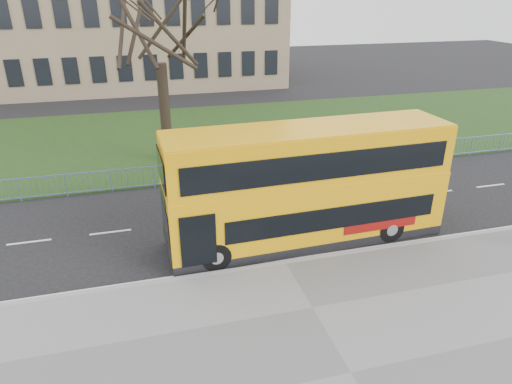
# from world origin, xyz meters

# --- Properties ---
(ground) EXTENTS (120.00, 120.00, 0.00)m
(ground) POSITION_xyz_m (0.00, 0.00, 0.00)
(ground) COLOR black
(ground) RESTS_ON ground
(pavement) EXTENTS (80.00, 10.50, 0.12)m
(pavement) POSITION_xyz_m (0.00, -6.75, 0.06)
(pavement) COLOR slate
(pavement) RESTS_ON ground
(kerb) EXTENTS (80.00, 0.20, 0.14)m
(kerb) POSITION_xyz_m (0.00, -1.55, 0.07)
(kerb) COLOR gray
(kerb) RESTS_ON ground
(grass_verge) EXTENTS (80.00, 15.40, 0.08)m
(grass_verge) POSITION_xyz_m (0.00, 14.30, 0.04)
(grass_verge) COLOR #1A3814
(grass_verge) RESTS_ON ground
(guard_railing) EXTENTS (40.00, 0.12, 1.10)m
(guard_railing) POSITION_xyz_m (0.00, 6.60, 0.55)
(guard_railing) COLOR #6785B8
(guard_railing) RESTS_ON ground
(bare_tree) EXTENTS (8.84, 8.84, 12.63)m
(bare_tree) POSITION_xyz_m (-3.00, 10.00, 6.39)
(bare_tree) COLOR black
(bare_tree) RESTS_ON grass_verge
(civic_building) EXTENTS (30.00, 15.00, 14.00)m
(civic_building) POSITION_xyz_m (-5.00, 35.00, 7.00)
(civic_building) COLOR #8A7458
(civic_building) RESTS_ON ground
(yellow_bus) EXTENTS (10.54, 2.80, 4.39)m
(yellow_bus) POSITION_xyz_m (1.32, 0.04, 2.35)
(yellow_bus) COLOR #FFAF0A
(yellow_bus) RESTS_ON ground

